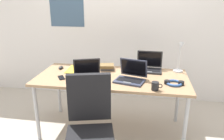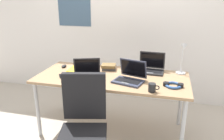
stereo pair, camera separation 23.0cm
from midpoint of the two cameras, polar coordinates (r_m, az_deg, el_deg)
The scene contains 14 objects.
ground_plane at distance 3.02m, azimuth 2.26°, elevation -14.91°, with size 12.00×12.00×0.00m, color #B7AD9E.
wall_back at distance 3.61m, azimuth 6.33°, elevation 12.82°, with size 6.00×0.13×2.60m.
desk at distance 2.70m, azimuth 2.45°, elevation -2.78°, with size 1.80×0.80×0.74m.
desk_lamp at distance 2.84m, azimuth 19.74°, elevation 2.65°, with size 0.12×0.18×0.40m.
laptop_near_mouse at distance 2.53m, azimuth 7.14°, elevation -1.91°, with size 0.38×0.35×0.24m.
laptop_back_left at distance 2.88m, azimuth 12.19°, elevation 0.49°, with size 0.33×0.27×0.24m.
laptop_by_keyboard at distance 2.58m, azimuth -3.86°, elevation -1.35°, with size 0.38×0.34×0.23m.
computer_mouse at distance 3.04m, azimuth -10.06°, elevation 0.97°, with size 0.06×0.10×0.03m, color black.
cell_phone at distance 2.71m, azimuth -10.31°, elevation -1.56°, with size 0.06×0.14×0.01m, color black.
headphones at distance 2.50m, azimuth 17.95°, elevation -3.74°, with size 0.21×0.18×0.04m.
book_stack at distance 2.90m, azimuth 1.44°, elevation 0.79°, with size 0.20×0.18×0.07m.
paper_folder_near_lamp at distance 2.96m, azimuth -6.30°, elevation 0.39°, with size 0.23×0.31×0.01m, color gold.
coffee_mug at distance 2.31m, azimuth 13.09°, elevation -4.45°, with size 0.11×0.08×0.09m.
office_chair at distance 2.23m, azimuth -4.22°, elevation -16.37°, with size 0.54×0.59×0.97m.
Camera 2 is at (0.63, -2.43, 1.69)m, focal length 35.78 mm.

